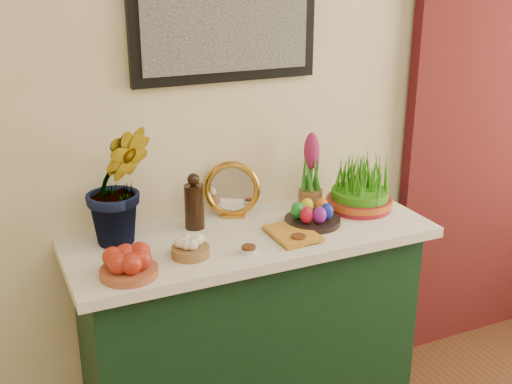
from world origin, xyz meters
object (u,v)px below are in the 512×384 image
book (274,237)px  mirror (232,190)px  sideboard (251,337)px  hyacinth_green (118,166)px  wheatgrass_sabzeh (360,186)px

book → mirror: bearing=98.7°
sideboard → book: 0.49m
hyacinth_green → wheatgrass_sabzeh: size_ratio=2.14×
hyacinth_green → book: hyacinth_green is taller
hyacinth_green → mirror: (0.46, 0.07, -0.18)m
hyacinth_green → book: 0.62m
mirror → wheatgrass_sabzeh: 0.53m
sideboard → wheatgrass_sabzeh: bearing=4.0°
sideboard → hyacinth_green: hyacinth_green is taller
sideboard → wheatgrass_sabzeh: wheatgrass_sabzeh is taller
mirror → book: bearing=-80.8°
hyacinth_green → book: bearing=-19.0°
sideboard → hyacinth_green: size_ratio=2.21×
book → hyacinth_green: bearing=156.4°
sideboard → book: (0.05, -0.11, 0.48)m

